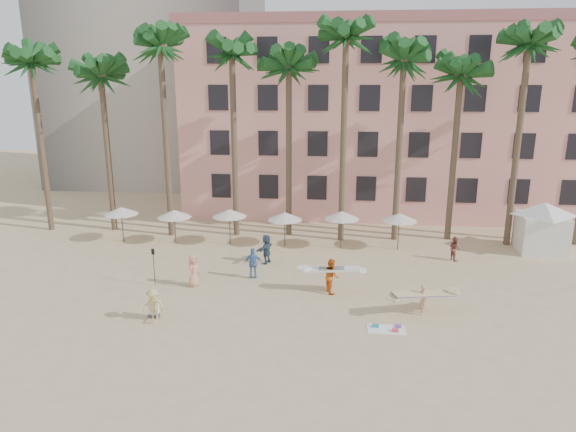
{
  "coord_description": "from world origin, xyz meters",
  "views": [
    {
      "loc": [
        2.54,
        -22.37,
        11.6
      ],
      "look_at": [
        -0.16,
        6.0,
        4.0
      ],
      "focal_mm": 32.0,
      "sensor_mm": 36.0,
      "label": 1
    }
  ],
  "objects_px": {
    "cabana": "(542,223)",
    "carrier_yellow": "(424,297)",
    "carrier_white": "(331,275)",
    "pink_hotel": "(386,120)"
  },
  "relations": [
    {
      "from": "pink_hotel",
      "to": "carrier_yellow",
      "type": "xyz_separation_m",
      "value": [
        0.12,
        -23.77,
        -7.08
      ]
    },
    {
      "from": "cabana",
      "to": "carrier_white",
      "type": "bearing_deg",
      "value": -149.2
    },
    {
      "from": "cabana",
      "to": "carrier_yellow",
      "type": "xyz_separation_m",
      "value": [
        -9.67,
        -10.9,
        -1.14
      ]
    },
    {
      "from": "cabana",
      "to": "carrier_yellow",
      "type": "bearing_deg",
      "value": -131.57
    },
    {
      "from": "pink_hotel",
      "to": "carrier_white",
      "type": "bearing_deg",
      "value": -102.06
    },
    {
      "from": "pink_hotel",
      "to": "cabana",
      "type": "distance_m",
      "value": 17.22
    },
    {
      "from": "cabana",
      "to": "carrier_white",
      "type": "height_order",
      "value": "cabana"
    },
    {
      "from": "pink_hotel",
      "to": "carrier_white",
      "type": "height_order",
      "value": "pink_hotel"
    },
    {
      "from": "carrier_yellow",
      "to": "carrier_white",
      "type": "bearing_deg",
      "value": 153.56
    },
    {
      "from": "carrier_white",
      "to": "carrier_yellow",
      "type": "bearing_deg",
      "value": -26.44
    }
  ]
}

